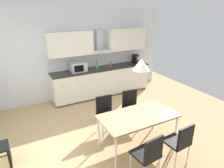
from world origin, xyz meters
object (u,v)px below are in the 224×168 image
object	(u,v)px
chair_near_left	(149,153)
pendant_lamp	(141,64)
coffee_maker	(135,59)
dining_table	(138,117)
bottle_green	(97,66)
chair_far_right	(131,104)
microwave	(78,67)
chair_near_right	(180,140)
bottle_brown	(110,64)
chair_far_left	(105,111)

from	to	relation	value
chair_near_left	pendant_lamp	bearing A→B (deg)	66.86
coffee_maker	dining_table	distance (m)	3.32
bottle_green	chair_near_left	size ratio (longest dim) A/B	0.29
dining_table	chair_far_right	size ratio (longest dim) A/B	1.77
coffee_maker	microwave	bearing A→B (deg)	-179.26
bottle_green	chair_near_right	xyz separation A→B (m)	(0.03, -3.53, -0.50)
bottle_green	bottle_brown	xyz separation A→B (m)	(0.50, 0.04, -0.03)
dining_table	pendant_lamp	xyz separation A→B (m)	(0.00, -0.00, 1.09)
chair_far_left	bottle_green	bearing A→B (deg)	71.12
coffee_maker	bottle_brown	size ratio (longest dim) A/B	1.66
chair_far_left	chair_near_left	bearing A→B (deg)	-89.89
dining_table	chair_far_left	distance (m)	0.88
coffee_maker	chair_near_left	world-z (taller)	coffee_maker
microwave	bottle_green	size ratio (longest dim) A/B	1.89
dining_table	chair_far_right	distance (m)	0.88
bottle_green	microwave	bearing A→B (deg)	178.96
dining_table	chair_near_right	bearing A→B (deg)	-65.99
chair_far_right	chair_far_left	world-z (taller)	same
microwave	chair_near_left	bearing A→B (deg)	-91.04
microwave	dining_table	world-z (taller)	microwave
coffee_maker	bottle_brown	bearing A→B (deg)	179.93
chair_near_right	microwave	bearing A→B (deg)	100.05
dining_table	chair_near_left	distance (m)	0.88
chair_far_left	pendant_lamp	size ratio (longest dim) A/B	2.72
pendant_lamp	chair_near_left	bearing A→B (deg)	-113.14
chair_far_left	pendant_lamp	world-z (taller)	pendant_lamp
chair_far_right	pendant_lamp	distance (m)	1.52
coffee_maker	chair_far_right	xyz separation A→B (m)	(-1.42, -1.98, -0.54)
microwave	chair_near_right	size ratio (longest dim) A/B	0.55
coffee_maker	chair_near_left	size ratio (longest dim) A/B	0.34
bottle_green	chair_far_left	xyz separation A→B (m)	(-0.67, -1.95, -0.50)
chair_near_right	pendant_lamp	world-z (taller)	pendant_lamp
bottle_brown	bottle_green	bearing A→B (deg)	-175.65
bottle_green	chair_near_right	bearing A→B (deg)	-89.52
chair_far_right	chair_far_left	size ratio (longest dim) A/B	1.00
bottle_green	chair_near_left	xyz separation A→B (m)	(-0.66, -3.53, -0.50)
dining_table	pendant_lamp	bearing A→B (deg)	-63.43
bottle_green	coffee_maker	bearing A→B (deg)	1.47
bottle_brown	chair_far_left	distance (m)	2.35
bottle_brown	chair_near_right	world-z (taller)	bottle_brown
microwave	chair_far_left	xyz separation A→B (m)	(-0.07, -1.96, -0.53)
bottle_green	bottle_brown	bearing A→B (deg)	4.35
pendant_lamp	microwave	bearing A→B (deg)	95.70
microwave	chair_near_right	bearing A→B (deg)	-79.95
chair_near_right	chair_far_left	bearing A→B (deg)	113.67
dining_table	chair_far_left	size ratio (longest dim) A/B	1.77
bottle_brown	pendant_lamp	world-z (taller)	pendant_lamp
chair_far_left	bottle_brown	bearing A→B (deg)	59.49
chair_far_right	microwave	bearing A→B (deg)	107.87
chair_near_right	pendant_lamp	xyz separation A→B (m)	(-0.35, 0.79, 1.25)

